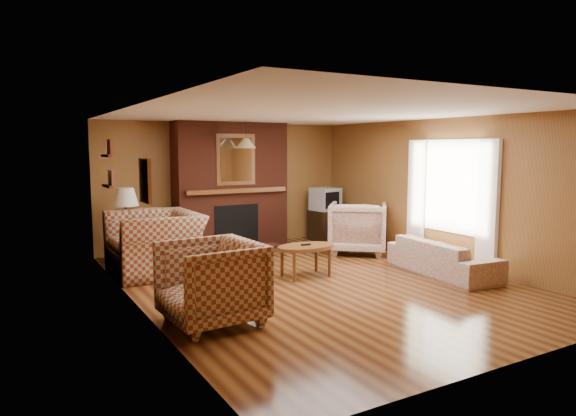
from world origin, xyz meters
TOP-DOWN VIEW (x-y plane):
  - floor at (0.00, 0.00)m, footprint 6.50×6.50m
  - ceiling at (0.00, 0.00)m, footprint 6.50×6.50m
  - wall_back at (0.00, 3.25)m, footprint 6.50×0.00m
  - wall_front at (0.00, -3.25)m, footprint 6.50×0.00m
  - wall_left at (-2.50, 0.00)m, footprint 0.00×6.50m
  - wall_right at (2.50, 0.00)m, footprint 0.00×6.50m
  - fireplace at (0.00, 2.98)m, footprint 2.20×0.82m
  - window_right at (2.45, -0.20)m, footprint 0.10×1.85m
  - bookshelf at (-2.44, 1.90)m, footprint 0.09×0.55m
  - botanical_print at (-2.47, -0.30)m, footprint 0.05×0.40m
  - pendant_light at (0.00, 2.30)m, footprint 0.36×0.36m
  - plaid_loveseat at (-1.85, 1.69)m, footprint 1.26×1.45m
  - plaid_armchair at (-1.95, -0.92)m, footprint 1.06×1.03m
  - floral_sofa at (1.90, -0.61)m, footprint 0.88×1.90m
  - floral_armchair at (1.79, 1.34)m, footprint 1.42×1.43m
  - coffee_table at (0.04, 0.33)m, footprint 0.91×0.57m
  - side_table at (-2.10, 2.45)m, footprint 0.48×0.48m
  - table_lamp at (-2.10, 2.45)m, footprint 0.41×0.41m
  - tv_stand at (2.05, 2.80)m, footprint 0.60×0.55m
  - crt_tv at (2.05, 2.79)m, footprint 0.60×0.59m

SIDE VIEW (x-z plane):
  - floor at x=0.00m, z-range 0.00..0.00m
  - floral_sofa at x=1.90m, z-range 0.00..0.54m
  - side_table at x=-2.10m, z-range 0.00..0.59m
  - tv_stand at x=2.05m, z-range 0.00..0.62m
  - coffee_table at x=0.04m, z-range 0.17..0.66m
  - plaid_armchair at x=-1.95m, z-range 0.00..0.92m
  - floral_armchair at x=1.79m, z-range 0.00..0.93m
  - plaid_loveseat at x=-1.85m, z-range 0.00..0.94m
  - crt_tv at x=2.05m, z-range 0.62..1.09m
  - table_lamp at x=-2.10m, z-range 0.62..1.31m
  - window_right at x=2.45m, z-range 0.13..2.13m
  - fireplace at x=0.00m, z-range -0.02..2.38m
  - wall_back at x=0.00m, z-range -2.05..4.45m
  - wall_front at x=0.00m, z-range -2.05..4.45m
  - wall_left at x=-2.50m, z-range -2.05..4.45m
  - wall_right at x=2.50m, z-range -2.05..4.45m
  - botanical_print at x=-2.47m, z-range 1.30..1.80m
  - bookshelf at x=-2.44m, z-range 1.31..2.02m
  - pendant_light at x=0.00m, z-range 1.76..2.24m
  - ceiling at x=0.00m, z-range 2.40..2.40m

